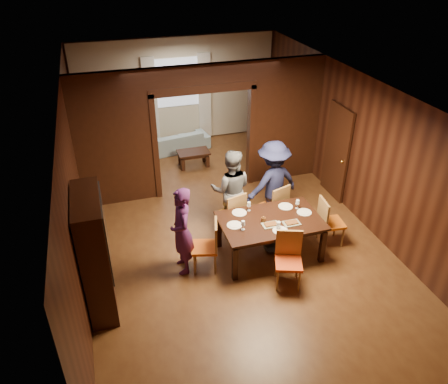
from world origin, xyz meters
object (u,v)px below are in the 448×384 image
object	(u,v)px
person_grey	(231,190)
chair_far_r	(273,205)
hutch	(95,254)
sofa	(177,141)
chair_far_l	(231,213)
chair_right	(332,221)
chair_left	(205,246)
coffee_table	(194,159)
person_navy	(273,183)
person_purple	(182,231)
chair_near	(289,261)
dining_table	(270,237)

from	to	relation	value
person_grey	chair_far_r	bearing A→B (deg)	-177.28
chair_far_r	hutch	bearing A→B (deg)	0.44
person_grey	sofa	world-z (taller)	person_grey
chair_far_l	chair_right	bearing A→B (deg)	137.51
chair_left	chair_far_l	xyz separation A→B (m)	(0.75, 0.86, 0.00)
chair_right	hutch	world-z (taller)	hutch
person_grey	coffee_table	distance (m)	2.90
chair_left	person_grey	bearing A→B (deg)	158.73
sofa	chair_left	xyz separation A→B (m)	(-0.52, -5.00, 0.23)
sofa	hutch	size ratio (longest dim) A/B	0.88
person_navy	chair_far_r	size ratio (longest dim) A/B	1.83
chair_left	hutch	distance (m)	1.90
person_purple	person_grey	size ratio (longest dim) A/B	0.96
chair_left	chair_far_l	world-z (taller)	same
person_purple	chair_near	size ratio (longest dim) A/B	1.68
person_purple	chair_right	world-z (taller)	person_purple
sofa	coffee_table	world-z (taller)	sofa
chair_near	hutch	size ratio (longest dim) A/B	0.48
chair_far_l	person_purple	bearing A→B (deg)	17.47
coffee_table	chair_far_l	size ratio (longest dim) A/B	0.82
person_navy	person_grey	bearing A→B (deg)	-16.00
coffee_table	chair_left	world-z (taller)	chair_left
chair_right	coffee_table	bearing A→B (deg)	29.59
chair_far_r	hutch	xyz separation A→B (m)	(-3.46, -1.24, 0.52)
dining_table	chair_far_l	xyz separation A→B (m)	(-0.49, 0.82, 0.10)
chair_right	person_purple	bearing A→B (deg)	94.05
chair_far_l	chair_near	distance (m)	1.73
coffee_table	chair_far_l	xyz separation A→B (m)	(0.01, -3.08, 0.28)
dining_table	hutch	bearing A→B (deg)	-172.70
chair_near	coffee_table	bearing A→B (deg)	115.82
person_purple	coffee_table	xyz separation A→B (m)	(1.11, 3.84, -0.61)
person_grey	chair_far_l	world-z (taller)	person_grey
chair_left	chair_far_r	bearing A→B (deg)	133.81
person_navy	chair_right	distance (m)	1.38
person_navy	chair_left	world-z (taller)	person_navy
sofa	dining_table	size ratio (longest dim) A/B	0.97
chair_right	chair_far_l	bearing A→B (deg)	69.83
person_grey	chair_far_r	distance (m)	0.93
person_purple	chair_far_r	world-z (taller)	person_purple
dining_table	chair_right	size ratio (longest dim) A/B	1.87
sofa	chair_far_r	bearing A→B (deg)	96.54
person_grey	hutch	xyz separation A→B (m)	(-2.63, -1.46, 0.15)
chair_far_r	person_grey	bearing A→B (deg)	-34.22
sofa	chair_far_l	distance (m)	4.16
dining_table	chair_left	world-z (taller)	chair_left
dining_table	coffee_table	size ratio (longest dim) A/B	2.27
person_grey	dining_table	bearing A→B (deg)	128.44
chair_far_r	sofa	bearing A→B (deg)	-93.74
coffee_table	chair_far_r	bearing A→B (deg)	-73.17
chair_far_r	coffee_table	bearing A→B (deg)	-92.44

